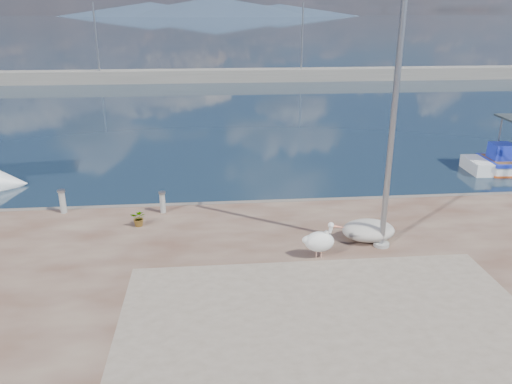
% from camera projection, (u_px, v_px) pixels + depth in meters
% --- Properties ---
extents(ground, '(1400.00, 1400.00, 0.00)m').
position_uv_depth(ground, '(270.00, 290.00, 12.86)').
color(ground, '#162635').
rests_on(ground, ground).
extents(quay_patch, '(9.00, 7.00, 0.01)m').
position_uv_depth(quay_patch, '(337.00, 344.00, 9.97)').
color(quay_patch, gray).
rests_on(quay_patch, quay).
extents(breakwater, '(120.00, 2.20, 7.50)m').
position_uv_depth(breakwater, '(222.00, 75.00, 50.06)').
color(breakwater, gray).
rests_on(breakwater, ground).
extents(mountains, '(370.00, 280.00, 22.00)m').
position_uv_depth(mountains, '(211.00, 8.00, 617.83)').
color(mountains, '#28384C').
rests_on(mountains, ground).
extents(pelican, '(1.08, 0.61, 1.04)m').
position_uv_depth(pelican, '(320.00, 241.00, 13.30)').
color(pelican, tan).
rests_on(pelican, quay).
extents(lamp_post, '(0.44, 0.96, 7.00)m').
position_uv_depth(lamp_post, '(392.00, 132.00, 13.01)').
color(lamp_post, gray).
rests_on(lamp_post, quay).
extents(bollard_near, '(0.24, 0.24, 0.72)m').
position_uv_depth(bollard_near, '(163.00, 201.00, 16.32)').
color(bollard_near, gray).
rests_on(bollard_near, quay).
extents(bollard_far, '(0.26, 0.26, 0.79)m').
position_uv_depth(bollard_far, '(62.00, 200.00, 16.29)').
color(bollard_far, gray).
rests_on(bollard_far, quay).
extents(potted_plant, '(0.55, 0.50, 0.53)m').
position_uv_depth(potted_plant, '(139.00, 218.00, 15.34)').
color(potted_plant, '#33722D').
rests_on(potted_plant, quay).
extents(net_pile_d, '(1.53, 1.14, 0.57)m').
position_uv_depth(net_pile_d, '(368.00, 230.00, 14.42)').
color(net_pile_d, '#B3B1A6').
rests_on(net_pile_d, quay).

